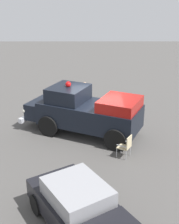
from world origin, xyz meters
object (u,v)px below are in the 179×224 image
at_px(spectator_standing, 85,94).
at_px(classic_hot_rod, 83,211).
at_px(vintage_fire_truck, 85,111).
at_px(lawn_chair_spare, 126,145).

bearing_deg(spectator_standing, classic_hot_rod, 0.48).
relative_size(vintage_fire_truck, spectator_standing, 3.77).
xyz_separation_m(vintage_fire_truck, lawn_chair_spare, (2.38, 1.78, -0.61)).
bearing_deg(spectator_standing, vintage_fire_truck, 1.16).
bearing_deg(lawn_chair_spare, spectator_standing, -162.36).
distance_m(classic_hot_rod, spectator_standing, 10.15).
relative_size(vintage_fire_truck, lawn_chair_spare, 6.18).
height_order(classic_hot_rod, spectator_standing, spectator_standing).
bearing_deg(classic_hot_rod, vintage_fire_truck, -179.87).
xyz_separation_m(classic_hot_rod, lawn_chair_spare, (-4.35, 1.76, -0.16)).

